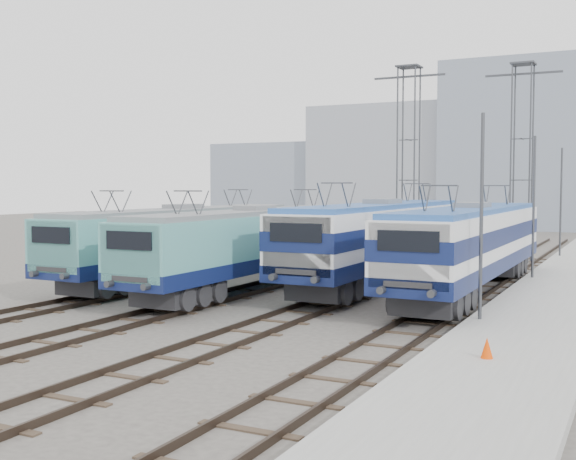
# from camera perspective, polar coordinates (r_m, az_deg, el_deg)

# --- Properties ---
(ground) EXTENTS (160.00, 160.00, 0.00)m
(ground) POSITION_cam_1_polar(r_m,az_deg,el_deg) (25.92, -5.16, -6.84)
(ground) COLOR #514C47
(platform) EXTENTS (4.00, 70.00, 0.30)m
(platform) POSITION_cam_1_polar(r_m,az_deg,el_deg) (30.21, 20.20, -5.28)
(platform) COLOR #9E9E99
(platform) RESTS_ON ground
(locomotive_far_left) EXTENTS (2.76, 17.43, 3.28)m
(locomotive_far_left) POSITION_cam_1_polar(r_m,az_deg,el_deg) (35.26, -8.44, -0.55)
(locomotive_far_left) COLOR #101A49
(locomotive_far_left) RESTS_ON ground
(locomotive_center_left) EXTENTS (2.77, 17.50, 3.29)m
(locomotive_center_left) POSITION_cam_1_polar(r_m,az_deg,el_deg) (32.07, -2.80, -0.90)
(locomotive_center_left) COLOR #101A49
(locomotive_center_left) RESTS_ON ground
(locomotive_center_right) EXTENTS (2.97, 18.78, 3.53)m
(locomotive_center_right) POSITION_cam_1_polar(r_m,az_deg,el_deg) (34.14, 7.37, -0.32)
(locomotive_center_right) COLOR #101A49
(locomotive_center_right) RESTS_ON ground
(locomotive_far_right) EXTENTS (2.90, 18.35, 3.45)m
(locomotive_far_right) POSITION_cam_1_polar(r_m,az_deg,el_deg) (31.54, 14.25, -0.80)
(locomotive_far_right) COLOR #101A49
(locomotive_far_right) RESTS_ON ground
(catenary_tower_west) EXTENTS (4.50, 1.20, 12.00)m
(catenary_tower_west) POSITION_cam_1_polar(r_m,az_deg,el_deg) (45.75, 9.49, 5.96)
(catenary_tower_west) COLOR #3F4247
(catenary_tower_west) RESTS_ON ground
(catenary_tower_east) EXTENTS (4.50, 1.20, 12.00)m
(catenary_tower_east) POSITION_cam_1_polar(r_m,az_deg,el_deg) (46.26, 17.98, 5.81)
(catenary_tower_east) COLOR #3F4247
(catenary_tower_east) RESTS_ON ground
(mast_front) EXTENTS (0.12, 0.12, 7.00)m
(mast_front) POSITION_cam_1_polar(r_m,az_deg,el_deg) (24.21, 15.03, 0.66)
(mast_front) COLOR #3F4247
(mast_front) RESTS_ON ground
(mast_mid) EXTENTS (0.12, 0.12, 7.00)m
(mast_mid) POSITION_cam_1_polar(r_m,az_deg,el_deg) (36.04, 18.83, 1.49)
(mast_mid) COLOR #3F4247
(mast_mid) RESTS_ON ground
(mast_rear) EXTENTS (0.12, 0.12, 7.00)m
(mast_rear) POSITION_cam_1_polar(r_m,az_deg,el_deg) (47.95, 20.75, 1.91)
(mast_rear) COLOR #3F4247
(mast_rear) RESTS_ON ground
(safety_cone) EXTENTS (0.31, 0.31, 0.53)m
(safety_cone) POSITION_cam_1_polar(r_m,az_deg,el_deg) (19.11, 15.44, -8.96)
(safety_cone) COLOR #FF4402
(safety_cone) RESTS_ON platform
(building_west) EXTENTS (18.00, 12.00, 14.00)m
(building_west) POSITION_cam_1_polar(r_m,az_deg,el_deg) (88.10, 8.39, 5.01)
(building_west) COLOR #989EAB
(building_west) RESTS_ON ground
(building_center) EXTENTS (22.00, 14.00, 18.00)m
(building_center) POSITION_cam_1_polar(r_m,az_deg,el_deg) (84.34, 20.18, 6.26)
(building_center) COLOR #838EA0
(building_center) RESTS_ON ground
(building_far_west) EXTENTS (14.00, 10.00, 10.00)m
(building_far_west) POSITION_cam_1_polar(r_m,az_deg,el_deg) (94.28, -0.92, 3.73)
(building_far_west) COLOR #838EA0
(building_far_west) RESTS_ON ground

